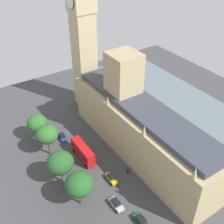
% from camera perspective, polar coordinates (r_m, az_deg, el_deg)
% --- Properties ---
extents(ground_plane, '(125.11, 125.11, 0.00)m').
position_cam_1_polar(ground_plane, '(86.59, 4.78, -8.30)').
color(ground_plane, '#424244').
extents(river_thames, '(30.85, 112.60, 0.25)m').
position_cam_1_polar(river_thames, '(103.60, 17.84, -1.68)').
color(river_thames, slate).
rests_on(river_thames, ground).
extents(parliament_building, '(14.15, 55.11, 28.45)m').
position_cam_1_polar(parliament_building, '(82.58, 5.58, -2.69)').
color(parliament_building, tan).
rests_on(parliament_building, ground).
extents(clock_tower, '(7.67, 7.67, 56.85)m').
position_cam_1_polar(clock_tower, '(96.03, -6.01, 16.80)').
color(clock_tower, tan).
rests_on(clock_tower, ground).
extents(car_blue_trailing, '(2.18, 4.17, 1.74)m').
position_cam_1_polar(car_blue_trailing, '(92.01, -10.11, -4.98)').
color(car_blue_trailing, navy).
rests_on(car_blue_trailing, ground).
extents(double_decker_bus_opposite_hall, '(2.65, 10.50, 4.75)m').
position_cam_1_polar(double_decker_bus_opposite_hall, '(83.39, -5.98, -7.97)').
color(double_decker_bus_opposite_hall, red).
rests_on(double_decker_bus_opposite_hall, ground).
extents(car_yellow_cab_leading, '(1.99, 4.44, 1.74)m').
position_cam_1_polar(car_yellow_cab_leading, '(78.11, -0.12, -13.35)').
color(car_yellow_cab_leading, gold).
rests_on(car_yellow_cab_leading, ground).
extents(car_silver_far_end, '(2.00, 4.53, 1.74)m').
position_cam_1_polar(car_silver_far_end, '(72.88, 0.88, -18.25)').
color(car_silver_far_end, '#B7B7BC').
rests_on(car_silver_far_end, ground).
extents(car_dark_green_kerbside, '(2.10, 4.27, 1.74)m').
position_cam_1_polar(car_dark_green_kerbside, '(70.60, 5.89, -21.11)').
color(car_dark_green_kerbside, '#19472D').
rests_on(car_dark_green_kerbside, ground).
extents(pedestrian_corner, '(0.58, 0.66, 1.61)m').
position_cam_1_polar(pedestrian_corner, '(80.34, 3.25, -11.82)').
color(pedestrian_corner, black).
rests_on(pedestrian_corner, ground).
extents(plane_tree_near_tower, '(6.34, 6.34, 9.10)m').
position_cam_1_polar(plane_tree_near_tower, '(90.20, -15.03, -2.23)').
color(plane_tree_near_tower, brown).
rests_on(plane_tree_near_tower, ground).
extents(plane_tree_by_river_gate, '(6.52, 6.52, 10.42)m').
position_cam_1_polar(plane_tree_by_river_gate, '(83.13, -13.12, -4.46)').
color(plane_tree_by_river_gate, brown).
rests_on(plane_tree_by_river_gate, ground).
extents(plane_tree_midblock, '(7.14, 7.14, 10.10)m').
position_cam_1_polar(plane_tree_midblock, '(74.64, -10.54, -10.16)').
color(plane_tree_midblock, brown).
rests_on(plane_tree_midblock, ground).
extents(plane_tree_under_trees, '(7.01, 7.01, 10.11)m').
position_cam_1_polar(plane_tree_under_trees, '(69.03, -6.72, -14.43)').
color(plane_tree_under_trees, brown).
rests_on(plane_tree_under_trees, ground).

